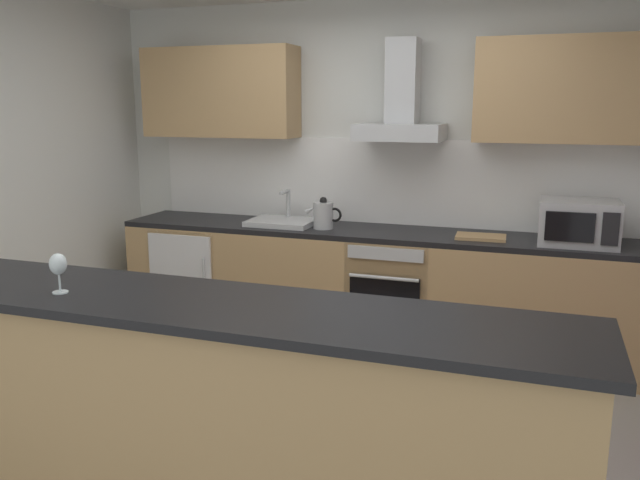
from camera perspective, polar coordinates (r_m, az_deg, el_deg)
The scene contains 14 objects.
ground at distance 3.78m, azimuth -1.59°, elevation -17.09°, with size 5.48×4.67×0.02m, color gray.
wall_back at distance 5.14m, azimuth 5.85°, elevation 6.01°, with size 5.48×0.12×2.60m, color silver.
backsplash_tile at distance 5.08m, azimuth 5.64°, elevation 5.15°, with size 3.81×0.02×0.66m, color white.
counter_back at distance 4.94m, azimuth 4.62°, elevation -4.26°, with size 3.95×0.60×0.90m.
counter_island at distance 2.93m, azimuth -8.59°, elevation -14.79°, with size 3.10×0.64×1.01m.
upper_cabinets at distance 4.90m, azimuth 5.36°, elevation 12.88°, with size 3.89×0.32×0.70m.
oven at distance 4.88m, azimuth 6.46°, elevation -4.39°, with size 0.60×0.62×0.80m.
refrigerator at distance 5.47m, azimuth -10.63°, elevation -3.12°, with size 0.58×0.60×0.85m.
microwave at distance 4.62m, azimuth 21.79°, elevation 1.43°, with size 0.50×0.38×0.30m.
sink at distance 5.04m, azimuth -3.31°, elevation 1.67°, with size 0.50×0.40×0.26m.
kettle at distance 4.87m, azimuth 0.31°, elevation 2.24°, with size 0.29×0.15×0.24m.
range_hood at distance 4.81m, azimuth 7.18°, elevation 11.39°, with size 0.62×0.45×0.72m.
wine_glass at distance 3.03m, azimuth -22.04°, elevation -2.10°, with size 0.08×0.08×0.18m.
chopping_board at distance 4.66m, azimuth 13.96°, elevation 0.27°, with size 0.34×0.22×0.02m, color tan.
Camera 1 is at (1.18, -3.09, 1.81)m, focal length 36.38 mm.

